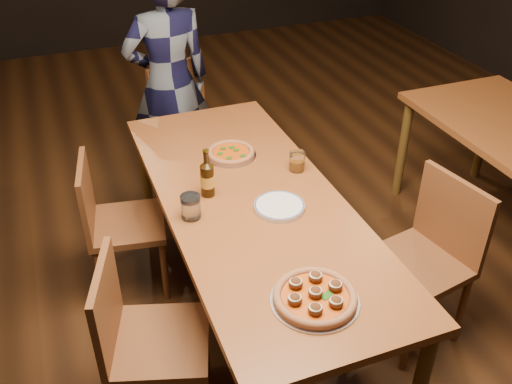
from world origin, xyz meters
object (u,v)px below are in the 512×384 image
object	(u,v)px
chair_main_sw	(127,223)
chair_main_e	(416,264)
table_main	(252,212)
plate_stack	(279,207)
pizza_meatball	(315,296)
diner	(169,83)
amber_glass	(297,161)
water_glass	(191,207)
pizza_margherita	(231,153)
beer_bottle	(207,179)
chair_end	(196,130)
chair_main_nw	(159,341)

from	to	relation	value
chair_main_sw	chair_main_e	distance (m)	1.50
table_main	plate_stack	distance (m)	0.17
pizza_meatball	diner	xyz separation A→B (m)	(-0.04, 2.09, 0.01)
amber_glass	diner	world-z (taller)	diner
water_glass	diner	size ratio (longest dim) A/B	0.07
pizza_meatball	pizza_margherita	distance (m)	1.12
pizza_meatball	beer_bottle	distance (m)	0.83
water_glass	plate_stack	bearing A→B (deg)	-11.80
chair_main_e	beer_bottle	distance (m)	1.07
water_glass	chair_end	bearing A→B (deg)	73.85
chair_main_nw	chair_main_sw	size ratio (longest dim) A/B	1.03
pizza_margherita	amber_glass	bearing A→B (deg)	-43.53
water_glass	chair_main_e	bearing A→B (deg)	-19.09
chair_main_e	chair_end	size ratio (longest dim) A/B	0.97
pizza_meatball	beer_bottle	bearing A→B (deg)	101.28
chair_main_nw	pizza_margherita	distance (m)	1.06
chair_main_nw	pizza_margherita	size ratio (longest dim) A/B	3.27
chair_main_e	plate_stack	bearing A→B (deg)	-124.11
chair_main_nw	pizza_meatball	size ratio (longest dim) A/B	2.63
table_main	amber_glass	bearing A→B (deg)	28.70
chair_main_nw	beer_bottle	world-z (taller)	beer_bottle
amber_glass	table_main	bearing A→B (deg)	-151.30
chair_main_sw	diner	world-z (taller)	diner
chair_main_e	chair_end	xyz separation A→B (m)	(-0.61, 1.67, 0.01)
chair_end	plate_stack	distance (m)	1.44
chair_main_sw	chair_main_nw	bearing A→B (deg)	-171.90
chair_main_nw	chair_main_e	world-z (taller)	chair_main_e
chair_main_nw	pizza_margherita	xyz separation A→B (m)	(0.59, 0.81, 0.33)
water_glass	chair_main_nw	bearing A→B (deg)	-125.51
chair_end	chair_main_nw	bearing A→B (deg)	-131.33
table_main	pizza_margherita	world-z (taller)	pizza_margherita
water_glass	diner	bearing A→B (deg)	80.21
chair_main_sw	beer_bottle	distance (m)	0.66
chair_main_nw	chair_main_sw	distance (m)	0.87
water_glass	chair_main_sw	bearing A→B (deg)	114.47
chair_end	pizza_margherita	distance (m)	0.93
beer_bottle	diner	size ratio (longest dim) A/B	0.15
pizza_meatball	diner	distance (m)	2.09
chair_main_e	amber_glass	bearing A→B (deg)	-154.74
chair_main_nw	plate_stack	distance (m)	0.78
plate_stack	diner	world-z (taller)	diner
chair_main_sw	plate_stack	bearing A→B (deg)	-124.12
table_main	pizza_meatball	size ratio (longest dim) A/B	6.07
chair_main_e	water_glass	size ratio (longest dim) A/B	8.13
beer_bottle	water_glass	bearing A→B (deg)	-130.30
pizza_meatball	amber_glass	bearing A→B (deg)	69.82
pizza_meatball	water_glass	world-z (taller)	water_glass
chair_main_e	pizza_margherita	size ratio (longest dim) A/B	3.39
plate_stack	table_main	bearing A→B (deg)	127.13
diner	pizza_meatball	bearing A→B (deg)	86.20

